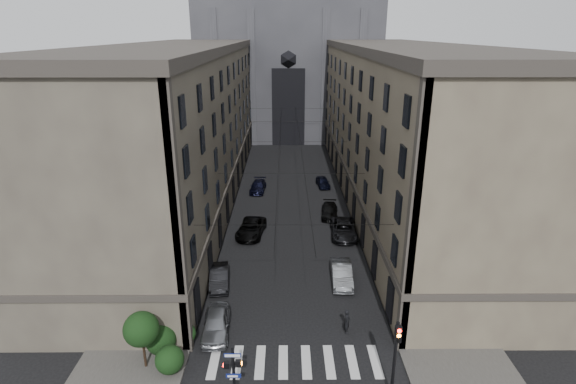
{
  "coord_description": "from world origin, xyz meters",
  "views": [
    {
      "loc": [
        -0.59,
        -18.71,
        20.27
      ],
      "look_at": [
        -0.4,
        10.38,
        9.81
      ],
      "focal_mm": 28.0,
      "sensor_mm": 36.0,
      "label": 1
    }
  ],
  "objects_px": {
    "gothic_tower": "(288,44)",
    "car_right_midfar": "(330,211)",
    "car_right_far": "(323,182)",
    "traffic_light_right": "(396,352)",
    "car_left_far": "(258,186)",
    "car_right_near": "(342,274)",
    "pedestrian_signal_left": "(233,372)",
    "pedestrian": "(347,321)",
    "car_right_midnear": "(344,229)",
    "car_left_near": "(216,323)",
    "car_left_midnear": "(219,277)",
    "car_left_midfar": "(251,228)"
  },
  "relations": [
    {
      "from": "gothic_tower",
      "to": "car_right_midnear",
      "type": "bearing_deg",
      "value": -83.85
    },
    {
      "from": "car_left_midnear",
      "to": "pedestrian",
      "type": "height_order",
      "value": "pedestrian"
    },
    {
      "from": "car_left_near",
      "to": "car_right_far",
      "type": "height_order",
      "value": "car_left_near"
    },
    {
      "from": "traffic_light_right",
      "to": "car_left_near",
      "type": "relative_size",
      "value": 1.11
    },
    {
      "from": "car_right_far",
      "to": "car_right_midfar",
      "type": "bearing_deg",
      "value": -97.12
    },
    {
      "from": "car_right_near",
      "to": "car_right_midfar",
      "type": "distance_m",
      "value": 14.5
    },
    {
      "from": "car_left_near",
      "to": "car_right_midnear",
      "type": "xyz_separation_m",
      "value": [
        11.0,
        15.98,
        -0.01
      ]
    },
    {
      "from": "car_left_midfar",
      "to": "car_left_far",
      "type": "height_order",
      "value": "car_left_midfar"
    },
    {
      "from": "pedestrian_signal_left",
      "to": "traffic_light_right",
      "type": "bearing_deg",
      "value": 2.64
    },
    {
      "from": "traffic_light_right",
      "to": "pedestrian_signal_left",
      "type": "bearing_deg",
      "value": -177.36
    },
    {
      "from": "car_left_far",
      "to": "pedestrian",
      "type": "height_order",
      "value": "pedestrian"
    },
    {
      "from": "car_left_far",
      "to": "car_right_far",
      "type": "distance_m",
      "value": 9.04
    },
    {
      "from": "car_left_near",
      "to": "car_right_midfar",
      "type": "bearing_deg",
      "value": 61.58
    },
    {
      "from": "gothic_tower",
      "to": "traffic_light_right",
      "type": "height_order",
      "value": "gothic_tower"
    },
    {
      "from": "pedestrian_signal_left",
      "to": "car_left_far",
      "type": "distance_m",
      "value": 36.55
    },
    {
      "from": "gothic_tower",
      "to": "car_left_far",
      "type": "xyz_separation_m",
      "value": [
        -4.25,
        -36.95,
        -17.12
      ]
    },
    {
      "from": "traffic_light_right",
      "to": "car_right_midnear",
      "type": "bearing_deg",
      "value": 90.28
    },
    {
      "from": "gothic_tower",
      "to": "car_right_midfar",
      "type": "distance_m",
      "value": 48.95
    },
    {
      "from": "car_left_near",
      "to": "car_right_midfar",
      "type": "distance_m",
      "value": 23.57
    },
    {
      "from": "pedestrian_signal_left",
      "to": "pedestrian",
      "type": "height_order",
      "value": "pedestrian_signal_left"
    },
    {
      "from": "car_left_near",
      "to": "car_left_midnear",
      "type": "distance_m",
      "value": 6.46
    },
    {
      "from": "car_right_midnear",
      "to": "car_left_midnear",
      "type": "bearing_deg",
      "value": -137.93
    },
    {
      "from": "car_right_near",
      "to": "gothic_tower",
      "type": "bearing_deg",
      "value": 96.3
    },
    {
      "from": "car_left_near",
      "to": "car_left_midnear",
      "type": "bearing_deg",
      "value": 92.89
    },
    {
      "from": "car_right_midnear",
      "to": "pedestrian",
      "type": "distance_m",
      "value": 16.08
    },
    {
      "from": "car_left_near",
      "to": "pedestrian",
      "type": "height_order",
      "value": "pedestrian"
    },
    {
      "from": "gothic_tower",
      "to": "car_right_midfar",
      "type": "bearing_deg",
      "value": -84.34
    },
    {
      "from": "car_left_midnear",
      "to": "car_right_midfar",
      "type": "xyz_separation_m",
      "value": [
        10.72,
        14.9,
        -0.07
      ]
    },
    {
      "from": "gothic_tower",
      "to": "car_right_near",
      "type": "relative_size",
      "value": 12.1
    },
    {
      "from": "gothic_tower",
      "to": "pedestrian_signal_left",
      "type": "distance_m",
      "value": 75.15
    },
    {
      "from": "car_right_near",
      "to": "car_right_midnear",
      "type": "height_order",
      "value": "car_right_near"
    },
    {
      "from": "traffic_light_right",
      "to": "car_left_far",
      "type": "relative_size",
      "value": 1.12
    },
    {
      "from": "gothic_tower",
      "to": "car_right_midnear",
      "type": "xyz_separation_m",
      "value": [
        5.49,
        -50.98,
        -17.02
      ]
    },
    {
      "from": "traffic_light_right",
      "to": "car_right_far",
      "type": "xyz_separation_m",
      "value": [
        -1.0,
        37.95,
        -2.63
      ]
    },
    {
      "from": "traffic_light_right",
      "to": "car_right_midfar",
      "type": "height_order",
      "value": "traffic_light_right"
    },
    {
      "from": "car_right_midnear",
      "to": "car_left_near",
      "type": "bearing_deg",
      "value": -121.73
    },
    {
      "from": "car_right_midfar",
      "to": "car_right_far",
      "type": "height_order",
      "value": "car_right_midfar"
    },
    {
      "from": "traffic_light_right",
      "to": "car_right_near",
      "type": "bearing_deg",
      "value": 96.19
    },
    {
      "from": "pedestrian_signal_left",
      "to": "car_right_far",
      "type": "relative_size",
      "value": 1.04
    },
    {
      "from": "traffic_light_right",
      "to": "car_left_midfar",
      "type": "relative_size",
      "value": 0.95
    },
    {
      "from": "car_right_midnear",
      "to": "pedestrian",
      "type": "bearing_deg",
      "value": -93.37
    },
    {
      "from": "traffic_light_right",
      "to": "car_left_midnear",
      "type": "xyz_separation_m",
      "value": [
        -11.8,
        12.51,
        -2.56
      ]
    },
    {
      "from": "traffic_light_right",
      "to": "pedestrian",
      "type": "xyz_separation_m",
      "value": [
        -1.84,
        6.08,
        -2.36
      ]
    },
    {
      "from": "car_left_midnear",
      "to": "traffic_light_right",
      "type": "bearing_deg",
      "value": -53.57
    },
    {
      "from": "car_left_far",
      "to": "car_right_midnear",
      "type": "xyz_separation_m",
      "value": [
        9.74,
        -14.02,
        0.11
      ]
    },
    {
      "from": "pedestrian_signal_left",
      "to": "car_right_midfar",
      "type": "relative_size",
      "value": 0.88
    },
    {
      "from": "car_left_near",
      "to": "car_left_midfar",
      "type": "bearing_deg",
      "value": 82.17
    },
    {
      "from": "car_right_far",
      "to": "car_left_midnear",
      "type": "bearing_deg",
      "value": -119.71
    },
    {
      "from": "car_right_near",
      "to": "pedestrian_signal_left",
      "type": "bearing_deg",
      "value": -117.75
    },
    {
      "from": "gothic_tower",
      "to": "car_right_near",
      "type": "height_order",
      "value": "gothic_tower"
    }
  ]
}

